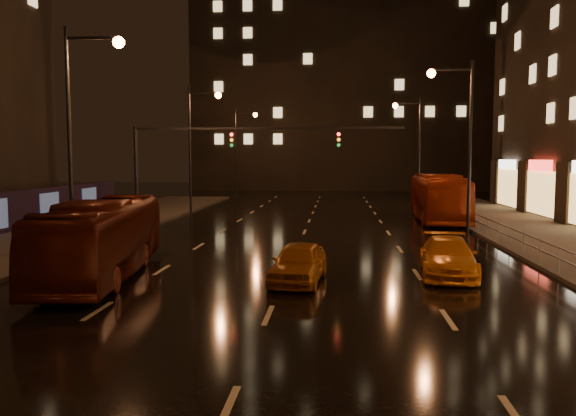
% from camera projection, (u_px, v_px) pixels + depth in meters
% --- Properties ---
extents(ground, '(140.00, 140.00, 0.00)m').
position_uv_depth(ground, '(302.00, 237.00, 31.76)').
color(ground, black).
rests_on(ground, ground).
extents(sidewalk_left, '(7.00, 70.00, 0.15)m').
position_uv_depth(sidewalk_left, '(26.00, 246.00, 27.95)').
color(sidewalk_left, '#38332D').
rests_on(sidewalk_left, ground).
extents(building_distant, '(44.00, 16.00, 36.00)m').
position_uv_depth(building_distant, '(352.00, 64.00, 81.42)').
color(building_distant, black).
rests_on(building_distant, ground).
extents(traffic_signal, '(15.31, 0.32, 6.20)m').
position_uv_depth(traffic_signal, '(214.00, 153.00, 31.77)').
color(traffic_signal, black).
rests_on(traffic_signal, ground).
extents(railing_right, '(0.05, 56.00, 1.00)m').
position_uv_depth(railing_right, '(498.00, 227.00, 28.82)').
color(railing_right, '#99999E').
rests_on(railing_right, sidewalk_right).
extents(bus_red, '(3.84, 10.63, 2.90)m').
position_uv_depth(bus_red, '(103.00, 238.00, 20.94)').
color(bus_red, '#51170B').
rests_on(bus_red, ground).
extents(bus_curb, '(3.36, 12.07, 3.33)m').
position_uv_depth(bus_curb, '(438.00, 198.00, 39.19)').
color(bus_curb, '#9F2D0F').
rests_on(bus_curb, ground).
extents(taxi_near, '(2.13, 4.36, 1.43)m').
position_uv_depth(taxi_near, '(299.00, 263.00, 20.01)').
color(taxi_near, '#BA6511').
rests_on(taxi_near, ground).
extents(taxi_far, '(2.54, 5.07, 1.42)m').
position_uv_depth(taxi_far, '(448.00, 257.00, 21.25)').
color(taxi_far, orange).
rests_on(taxi_far, ground).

